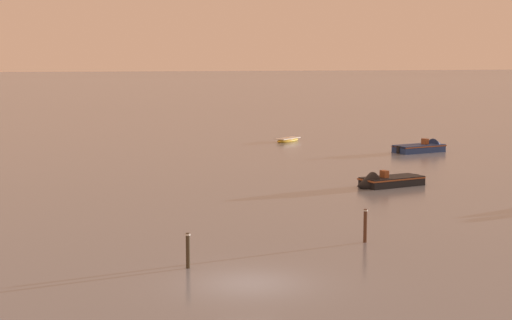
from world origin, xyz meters
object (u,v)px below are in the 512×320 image
rowboat_moored_2 (288,140)px  motorboat_moored_2 (383,183)px  mooring_post_right (188,251)px  motorboat_moored_3 (426,149)px  mooring_post_left (365,227)px

rowboat_moored_2 → motorboat_moored_2: bearing=-133.5°
mooring_post_right → rowboat_moored_2: bearing=70.6°
motorboat_moored_2 → motorboat_moored_3: bearing=-138.6°
rowboat_moored_2 → mooring_post_right: bearing=-150.8°
motorboat_moored_3 → mooring_post_left: 38.94m
motorboat_moored_2 → mooring_post_left: mooring_post_left is taller
rowboat_moored_2 → mooring_post_right: size_ratio=1.99×
rowboat_moored_2 → motorboat_moored_3: bearing=-89.2°
motorboat_moored_3 → rowboat_moored_2: bearing=115.3°
motorboat_moored_2 → motorboat_moored_3: (11.43, 18.56, 0.02)m
motorboat_moored_2 → mooring_post_right: 24.69m
mooring_post_left → mooring_post_right: mooring_post_left is taller
motorboat_moored_2 → mooring_post_left: (-6.99, -15.75, 0.54)m
motorboat_moored_2 → mooring_post_left: 17.24m
rowboat_moored_2 → motorboat_moored_3: 15.42m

